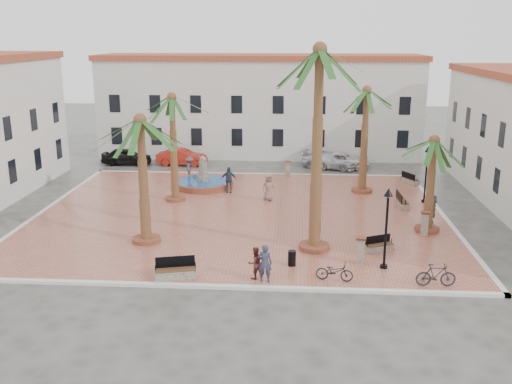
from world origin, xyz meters
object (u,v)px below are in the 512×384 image
(bench_s, at_px, (176,273))
(bollard_e, at_px, (425,223))
(pedestrian_east, at_px, (432,210))
(palm_ne, at_px, (366,102))
(bollard_se, at_px, (361,250))
(bench_ne, at_px, (410,181))
(fountain, at_px, (203,182))
(palm_s, at_px, (319,70))
(bicycle_a, at_px, (334,271))
(litter_bin, at_px, (292,258))
(cyclist_b, at_px, (255,263))
(lamppost_s, at_px, (387,214))
(palm_e, at_px, (433,153))
(bollard_n, at_px, (288,168))
(bench_se, at_px, (379,247))
(car_red, at_px, (182,157))
(palm_sw, at_px, (141,135))
(lamppost_e, at_px, (427,165))
(bicycle_b, at_px, (436,275))
(cyclist_a, at_px, (265,263))
(palm_nw, at_px, (172,108))
(pedestrian_north, at_px, (190,168))
(bench_e, at_px, (402,203))
(pedestrian_fountain_a, at_px, (268,188))
(car_black, at_px, (127,156))
(pedestrian_fountain_b, at_px, (229,180))
(car_silver, at_px, (329,160))
(car_white, at_px, (341,160))

(bench_s, height_order, bollard_e, bollard_e)
(pedestrian_east, bearing_deg, palm_ne, -142.27)
(bollard_se, bearing_deg, bench_ne, 71.21)
(fountain, height_order, palm_s, palm_s)
(bicycle_a, xyz_separation_m, pedestrian_east, (6.34, 8.49, 0.50))
(fountain, distance_m, litter_bin, 16.44)
(cyclist_b, bearing_deg, lamppost_s, 160.79)
(palm_e, distance_m, bench_ne, 11.98)
(bollard_n, bearing_deg, bench_se, -72.73)
(bench_se, height_order, bollard_e, bollard_e)
(bicycle_a, bearing_deg, fountain, 36.81)
(bollard_se, bearing_deg, bench_s, -164.68)
(bollard_e, relative_size, car_red, 0.32)
(palm_sw, bearing_deg, bollard_e, 7.60)
(bollard_se, bearing_deg, lamppost_e, 63.86)
(bicycle_a, bearing_deg, bicycle_b, -85.17)
(cyclist_a, bearing_deg, litter_bin, -121.26)
(lamppost_e, bearing_deg, palm_e, -100.40)
(palm_nw, relative_size, bicycle_b, 4.10)
(palm_nw, bearing_deg, bench_s, -78.29)
(bench_se, bearing_deg, pedestrian_north, 105.91)
(bollard_e, distance_m, car_red, 24.98)
(bench_s, distance_m, bench_ne, 23.76)
(bollard_n, height_order, car_red, car_red)
(bench_e, height_order, lamppost_e, lamppost_e)
(palm_sw, relative_size, cyclist_b, 4.59)
(bench_ne, bearing_deg, pedestrian_fountain_a, 88.52)
(palm_nw, relative_size, bench_s, 3.63)
(pedestrian_east, bearing_deg, car_black, -110.34)
(bench_s, bearing_deg, palm_sw, 104.81)
(lamppost_s, distance_m, litter_bin, 5.15)
(palm_e, distance_m, bench_se, 6.54)
(cyclist_a, height_order, cyclist_b, cyclist_a)
(pedestrian_fountain_b, bearing_deg, lamppost_s, -57.43)
(fountain, relative_size, bench_e, 2.36)
(palm_e, distance_m, car_silver, 17.79)
(pedestrian_fountain_a, bearing_deg, litter_bin, -102.38)
(palm_nw, distance_m, bench_s, 14.72)
(lamppost_e, xyz_separation_m, car_silver, (-5.93, 10.54, -2.07))
(car_black, bearing_deg, car_silver, -90.73)
(bollard_n, bearing_deg, litter_bin, -88.48)
(pedestrian_fountain_b, bearing_deg, bench_ne, 11.98)
(bench_se, relative_size, bench_e, 0.86)
(fountain, distance_m, bollard_se, 17.75)
(bench_e, height_order, pedestrian_north, pedestrian_north)
(lamppost_s, bearing_deg, car_white, 91.10)
(palm_ne, height_order, bench_s, palm_ne)
(bench_s, distance_m, bench_se, 10.97)
(lamppost_s, relative_size, car_silver, 0.84)
(cyclist_a, relative_size, pedestrian_north, 1.02)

